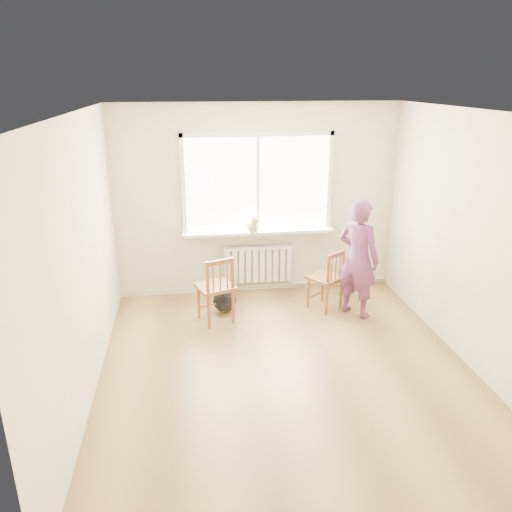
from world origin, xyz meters
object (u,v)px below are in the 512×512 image
object	(u,v)px
chair_right	(328,280)
cat	(253,224)
person	(358,259)
backpack	(225,301)
chair_left	(217,290)

from	to	relation	value
chair_right	cat	size ratio (longest dim) A/B	1.97
chair_right	person	xyz separation A→B (m)	(0.32, -0.20, 0.36)
backpack	person	bearing A→B (deg)	-10.49
chair_right	cat	xyz separation A→B (m)	(-0.95, 0.61, 0.64)
chair_left	backpack	distance (m)	0.44
chair_right	cat	world-z (taller)	cat
chair_right	backpack	size ratio (longest dim) A/B	2.71
cat	backpack	xyz separation A→B (m)	(-0.45, -0.50, -0.91)
cat	backpack	world-z (taller)	cat
chair_left	backpack	size ratio (longest dim) A/B	2.88
chair_left	chair_right	distance (m)	1.53
chair_left	backpack	world-z (taller)	chair_left
chair_right	person	distance (m)	0.53
person	cat	bearing A→B (deg)	16.01
person	cat	distance (m)	1.53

